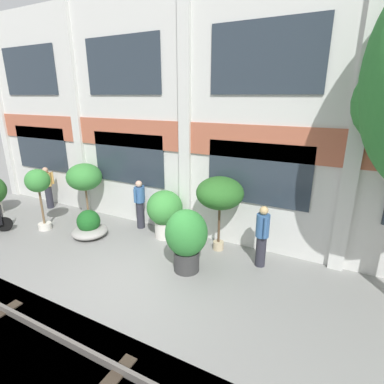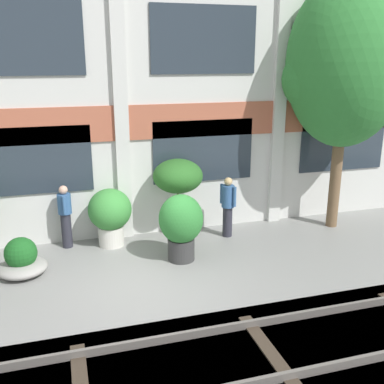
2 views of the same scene
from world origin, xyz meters
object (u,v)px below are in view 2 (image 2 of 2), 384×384
at_px(potted_plant_stone_basin, 110,213).
at_px(potted_plant_glazed_jar, 181,223).
at_px(resident_watching_tracks, 65,215).
at_px(potted_plant_terracotta_small, 178,177).
at_px(potted_plant_wide_bowl, 22,261).
at_px(broadleaf_tree, 346,66).
at_px(resident_by_doorway, 228,205).

xyz_separation_m(potted_plant_stone_basin, potted_plant_glazed_jar, (1.52, -1.37, 0.06)).
height_order(potted_plant_stone_basin, resident_watching_tracks, resident_watching_tracks).
bearing_deg(potted_plant_terracotta_small, potted_plant_stone_basin, -179.49).
bearing_deg(potted_plant_glazed_jar, potted_plant_wide_bowl, 176.07).
relative_size(potted_plant_glazed_jar, resident_watching_tracks, 0.99).
distance_m(broadleaf_tree, potted_plant_glazed_jar, 6.07).
bearing_deg(potted_plant_wide_bowl, potted_plant_stone_basin, 27.75).
distance_m(potted_plant_wide_bowl, potted_plant_stone_basin, 2.46).
bearing_deg(broadleaf_tree, potted_plant_glazed_jar, -168.55).
bearing_deg(potted_plant_glazed_jar, resident_watching_tracks, 149.22).
xyz_separation_m(potted_plant_wide_bowl, potted_plant_stone_basin, (2.13, 1.12, 0.54)).
relative_size(potted_plant_stone_basin, resident_by_doorway, 0.91).
height_order(potted_plant_wide_bowl, potted_plant_glazed_jar, potted_plant_glazed_jar).
relative_size(broadleaf_tree, resident_watching_tracks, 4.17).
relative_size(resident_by_doorway, resident_watching_tracks, 1.01).
bearing_deg(resident_watching_tracks, potted_plant_glazed_jar, -29.78).
bearing_deg(resident_by_doorway, broadleaf_tree, 147.04).
relative_size(potted_plant_terracotta_small, resident_by_doorway, 1.31).
height_order(broadleaf_tree, potted_plant_glazed_jar, broadleaf_tree).
bearing_deg(potted_plant_terracotta_small, potted_plant_wide_bowl, -163.94).
bearing_deg(potted_plant_stone_basin, potted_plant_terracotta_small, 0.51).
height_order(broadleaf_tree, resident_watching_tracks, broadleaf_tree).
height_order(potted_plant_glazed_jar, resident_watching_tracks, resident_watching_tracks).
xyz_separation_m(potted_plant_wide_bowl, resident_by_doorway, (5.25, 0.84, 0.55)).
distance_m(potted_plant_wide_bowl, resident_watching_tracks, 1.75).
distance_m(broadleaf_tree, potted_plant_stone_basin, 7.30).
height_order(potted_plant_terracotta_small, potted_plant_glazed_jar, potted_plant_terracotta_small).
height_order(potted_plant_stone_basin, potted_plant_terracotta_small, potted_plant_terracotta_small).
xyz_separation_m(resident_by_doorway, resident_watching_tracks, (-4.23, 0.47, -0.01)).
xyz_separation_m(potted_plant_stone_basin, potted_plant_terracotta_small, (1.81, 0.02, 0.82)).
bearing_deg(broadleaf_tree, resident_by_doorway, 177.83).
bearing_deg(resident_by_doorway, potted_plant_glazed_jar, 3.51).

